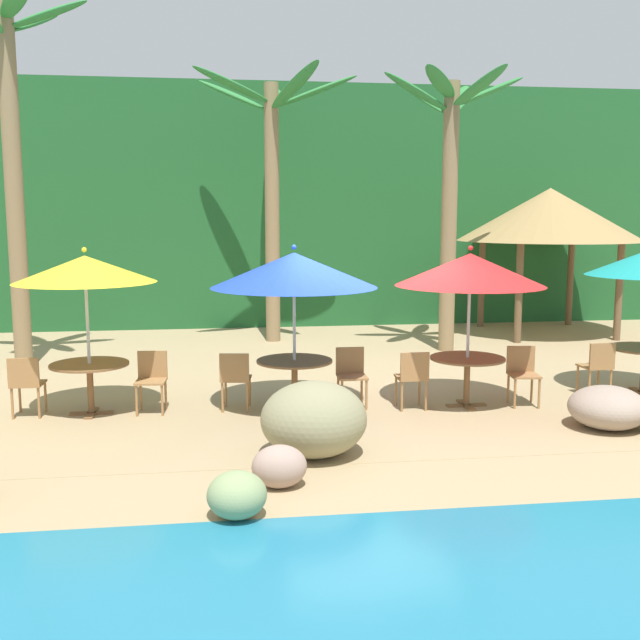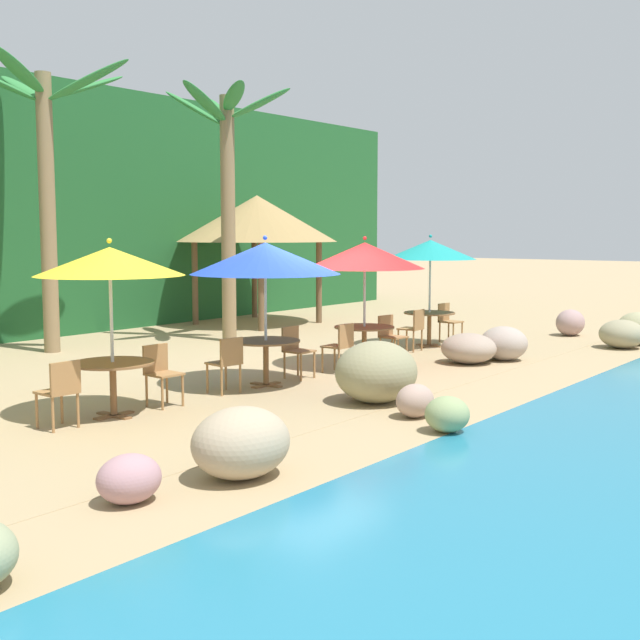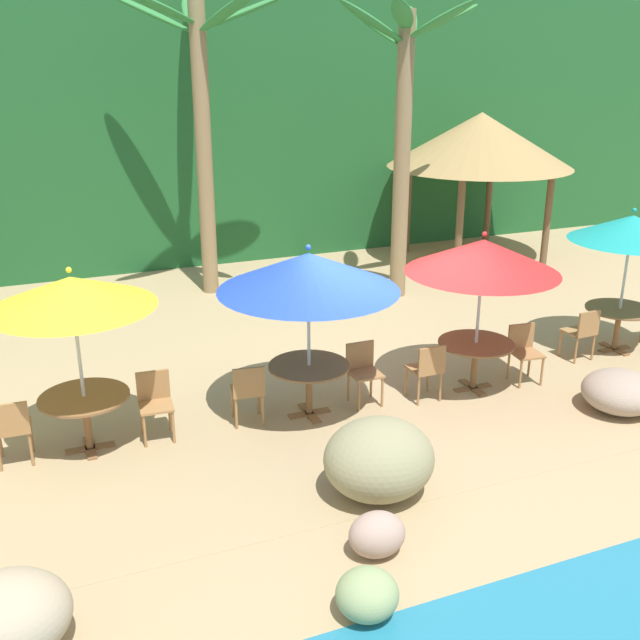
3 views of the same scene
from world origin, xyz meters
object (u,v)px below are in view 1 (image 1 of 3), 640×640
dining_table_yellow (90,372)px  palm_tree_nearest (11,127)px  umbrella_red (470,270)px  chair_blue_inland (235,377)px  palm_tree_third (450,167)px  chair_yellow_inland (26,382)px  chair_blue_seaward (351,372)px  palapa_hut (550,215)px  umbrella_yellow (85,269)px  chair_yellow_seaward (152,377)px  umbrella_blue (294,270)px  dining_table_blue (295,368)px  chair_red_seaward (522,371)px  dining_table_red (467,366)px  chair_red_inland (413,375)px  chair_teal_inland (598,365)px  palm_tree_second (271,164)px

dining_table_yellow → palm_tree_nearest: (-1.77, 3.51, 3.74)m
umbrella_red → chair_blue_inland: bearing=177.0°
dining_table_yellow → palm_tree_third: palm_tree_third is taller
chair_yellow_inland → chair_blue_seaward: (4.60, 0.00, 0.00)m
chair_blue_seaward → palapa_hut: bearing=46.3°
umbrella_yellow → chair_blue_seaward: bearing=-0.9°
umbrella_yellow → dining_table_yellow: (0.00, 0.00, -1.46)m
chair_yellow_seaward → palm_tree_nearest: (-2.63, 3.47, 3.84)m
chair_blue_seaward → chair_blue_inland: (-1.70, -0.06, 0.00)m
chair_yellow_inland → umbrella_red: size_ratio=0.37×
umbrella_blue → chair_yellow_inland: bearing=178.7°
dining_table_blue → palapa_hut: size_ratio=0.26×
palm_tree_nearest → palapa_hut: bearing=12.4°
palapa_hut → palm_tree_third: bearing=-148.4°
chair_yellow_seaward → chair_red_seaward: same height
chair_blue_seaward → palm_tree_nearest: bearing=147.1°
umbrella_red → palm_tree_nearest: palm_tree_nearest is taller
chair_yellow_seaward → umbrella_red: 4.85m
umbrella_yellow → umbrella_red: bearing=-3.2°
dining_table_blue → dining_table_red: same height
umbrella_red → chair_red_seaward: size_ratio=2.74×
dining_table_yellow → chair_yellow_inland: bearing=-175.8°
umbrella_blue → dining_table_blue: (0.00, 0.00, -1.43)m
umbrella_red → chair_red_inland: size_ratio=2.74×
chair_red_inland → dining_table_yellow: bearing=175.1°
chair_teal_inland → palm_tree_second: bearing=128.4°
palm_tree_third → chair_teal_inland: bearing=-74.8°
chair_red_inland → umbrella_blue: bearing=171.8°
dining_table_yellow → chair_teal_inland: bearing=-0.2°
dining_table_yellow → dining_table_blue: bearing=-3.0°
chair_red_seaward → chair_red_inland: same height
dining_table_yellow → palm_tree_third: size_ratio=0.20×
dining_table_red → umbrella_yellow: bearing=176.8°
chair_yellow_inland → dining_table_blue: size_ratio=0.79×
dining_table_yellow → dining_table_blue: (2.90, -0.15, 0.00)m
umbrella_yellow → chair_red_inland: bearing=-4.9°
dining_table_yellow → chair_yellow_inland: (-0.85, -0.06, -0.10)m
dining_table_red → palm_tree_third: (1.07, 4.44, 3.14)m
chair_teal_inland → palm_tree_second: (-4.63, 5.85, 3.39)m
chair_blue_inland → chair_red_seaward: 4.26m
palm_tree_second → palm_tree_third: (3.50, -1.68, -0.15)m
chair_red_seaward → chair_yellow_inland: bearing=178.0°
dining_table_blue → palm_tree_third: (3.62, 4.29, 3.14)m
chair_red_seaward → dining_table_red: bearing=179.6°
umbrella_blue → chair_blue_seaward: (0.85, 0.09, -1.53)m
dining_table_red → palapa_hut: 7.82m
chair_teal_inland → palm_tree_nearest: size_ratio=0.13×
chair_blue_seaward → palapa_hut: 8.68m
chair_teal_inland → palm_tree_second: 8.20m
dining_table_red → palm_tree_second: (-2.43, 6.12, 3.29)m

